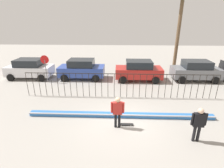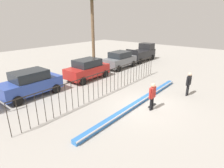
% 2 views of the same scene
% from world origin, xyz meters
% --- Properties ---
extents(ground_plane, '(60.00, 60.00, 0.00)m').
position_xyz_m(ground_plane, '(0.00, 0.00, 0.00)').
color(ground_plane, '#9E9991').
extents(bowl_coping_ledge, '(11.00, 0.40, 0.27)m').
position_xyz_m(bowl_coping_ledge, '(0.00, 0.54, 0.12)').
color(bowl_coping_ledge, '#2D6BB7').
rests_on(bowl_coping_ledge, ground).
extents(perimeter_fence, '(14.04, 0.04, 1.84)m').
position_xyz_m(perimeter_fence, '(0.00, 3.33, 1.13)').
color(perimeter_fence, black).
rests_on(perimeter_fence, ground).
extents(skateboarder, '(0.72, 0.27, 1.77)m').
position_xyz_m(skateboarder, '(-0.18, -0.51, 1.06)').
color(skateboarder, black).
rests_on(skateboarder, ground).
extents(skateboard, '(0.80, 0.20, 0.07)m').
position_xyz_m(skateboard, '(0.29, -0.33, 0.06)').
color(skateboard, black).
rests_on(skateboard, ground).
extents(camera_operator, '(0.72, 0.27, 1.78)m').
position_xyz_m(camera_operator, '(3.58, -1.50, 1.07)').
color(camera_operator, black).
rests_on(camera_operator, ground).
extents(parked_car_white, '(4.30, 2.12, 1.90)m').
position_xyz_m(parked_car_white, '(-8.81, 7.41, 0.97)').
color(parked_car_white, silver).
rests_on(parked_car_white, ground).
extents(parked_car_blue, '(4.30, 2.12, 1.90)m').
position_xyz_m(parked_car_blue, '(-3.73, 7.46, 0.97)').
color(parked_car_blue, '#2D479E').
rests_on(parked_car_blue, ground).
extents(parked_car_red, '(4.30, 2.12, 1.90)m').
position_xyz_m(parked_car_red, '(1.71, 7.18, 0.97)').
color(parked_car_red, '#B2231E').
rests_on(parked_car_red, ground).
extents(parked_car_gray, '(4.30, 2.12, 1.90)m').
position_xyz_m(parked_car_gray, '(7.04, 7.37, 0.97)').
color(parked_car_gray, slate).
rests_on(parked_car_gray, ground).
extents(stop_sign, '(0.76, 0.07, 2.50)m').
position_xyz_m(stop_sign, '(-6.74, 6.32, 1.62)').
color(stop_sign, slate).
rests_on(stop_sign, ground).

